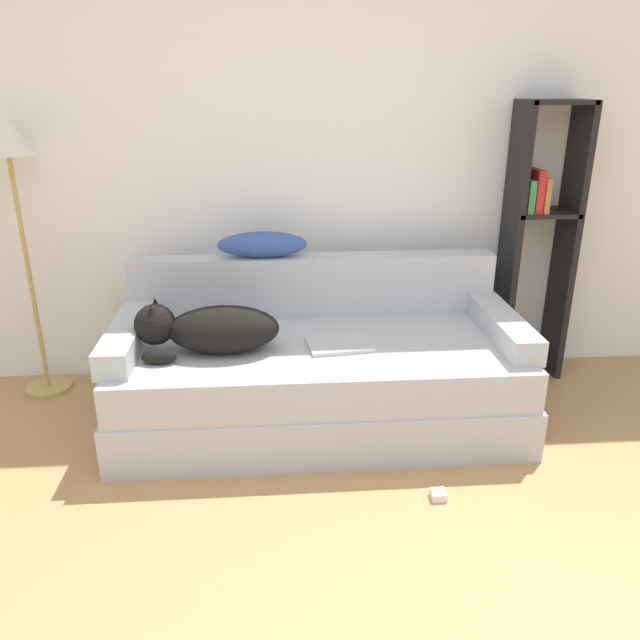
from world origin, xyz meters
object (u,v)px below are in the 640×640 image
bookshelf (539,230)px  power_adapter (438,495)px  throw_pillow (262,245)px  dog (209,329)px  floor_lamp (9,160)px  laptop (339,344)px  couch (319,382)px

bookshelf → power_adapter: (-0.82, -1.18, -0.85)m
bookshelf → throw_pillow: bearing=-175.9°
dog → throw_pillow: size_ratio=1.43×
dog → power_adapter: bearing=-31.8°
throw_pillow → floor_lamp: floor_lamp is taller
throw_pillow → floor_lamp: 1.31m
bookshelf → power_adapter: bookshelf is taller
laptop → bookshelf: size_ratio=0.21×
dog → bookshelf: 1.90m
laptop → throw_pillow: throw_pillow is taller
throw_pillow → floor_lamp: bearing=176.6°
floor_lamp → laptop: bearing=-18.1°
laptop → power_adapter: (0.36, -0.62, -0.43)m
bookshelf → power_adapter: 1.67m
bookshelf → floor_lamp: 2.80m
power_adapter → bookshelf: bearing=55.4°
throw_pillow → power_adapter: size_ratio=7.50×
floor_lamp → power_adapter: size_ratio=24.16×
laptop → dog: bearing=174.9°
couch → floor_lamp: floor_lamp is taller
laptop → power_adapter: 0.84m
power_adapter → laptop: bearing=120.0°
dog → laptop: bearing=1.7°
throw_pillow → laptop: bearing=-51.3°
dog → throw_pillow: throw_pillow is taller
throw_pillow → bookshelf: 1.54m
bookshelf → floor_lamp: bearing=-179.2°
dog → floor_lamp: size_ratio=0.44×
floor_lamp → dog: bearing=-28.8°
throw_pillow → bookshelf: bookshelf is taller
couch → power_adapter: 0.84m
bookshelf → floor_lamp: size_ratio=1.02×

